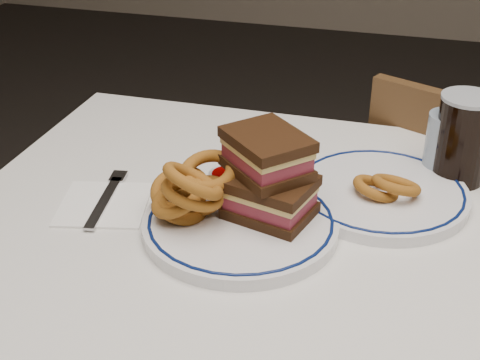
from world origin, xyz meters
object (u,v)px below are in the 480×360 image
(reuben_sandwich, at_px, (269,175))
(far_plate, at_px, (380,192))
(main_plate, at_px, (241,224))
(beer_mug, at_px, (465,138))
(chair_far, at_px, (462,248))

(reuben_sandwich, relative_size, far_plate, 0.56)
(main_plate, bearing_deg, beer_mug, 38.94)
(main_plate, bearing_deg, chair_far, 53.39)
(reuben_sandwich, bearing_deg, far_plate, 37.26)
(reuben_sandwich, xyz_separation_m, beer_mug, (0.27, 0.22, -0.01))
(far_plate, bearing_deg, reuben_sandwich, -142.74)
(chair_far, distance_m, main_plate, 0.68)
(main_plate, xyz_separation_m, beer_mug, (0.31, 0.25, 0.06))
(main_plate, bearing_deg, far_plate, 38.32)
(chair_far, xyz_separation_m, main_plate, (-0.36, -0.49, 0.31))
(chair_far, relative_size, beer_mug, 5.62)
(chair_far, height_order, far_plate, chair_far)
(beer_mug, height_order, far_plate, beer_mug)
(reuben_sandwich, bearing_deg, beer_mug, 38.44)
(reuben_sandwich, distance_m, beer_mug, 0.35)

